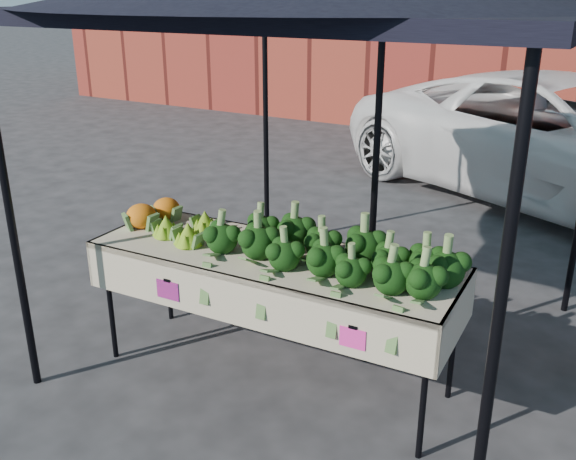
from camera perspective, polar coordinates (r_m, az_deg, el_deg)
name	(u,v)px	position (r m, az deg, el deg)	size (l,w,h in m)	color
ground	(307,379)	(4.40, 1.70, -13.28)	(90.00, 90.00, 0.00)	#242426
table	(273,317)	(4.21, -1.40, -7.86)	(2.43, 0.91, 0.90)	beige
canopy	(332,165)	(4.28, 3.98, 5.89)	(3.16, 3.16, 2.74)	black
broccoli_heap	(329,245)	(3.80, 3.73, -1.33)	(1.61, 0.58, 0.28)	black
romanesco_cluster	(187,221)	(4.33, -9.07, 0.79)	(0.44, 0.48, 0.21)	#74A822
cauliflower_pair	(154,210)	(4.62, -12.00, 1.74)	(0.24, 0.44, 0.19)	orange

